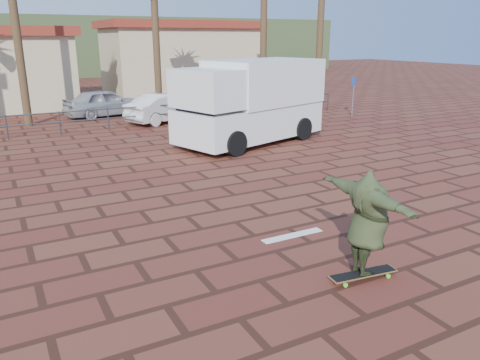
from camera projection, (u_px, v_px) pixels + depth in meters
name	position (u px, v px, depth m)	size (l,w,h in m)	color
ground	(236.00, 222.00, 10.37)	(120.00, 120.00, 0.00)	brown
paint_stripe	(293.00, 235.00, 9.67)	(1.40, 0.22, 0.01)	white
guardrail	(108.00, 115.00, 20.29)	(24.06, 0.06, 1.00)	#47494F
building_east	(180.00, 57.00, 33.47)	(10.60, 6.60, 5.00)	beige
hill_front	(27.00, 46.00, 51.68)	(70.00, 18.00, 6.00)	#384C28
longboard	(363.00, 274.00, 7.90)	(1.25, 0.42, 0.12)	olive
skateboarder	(367.00, 223.00, 7.63)	(2.22, 0.60, 1.80)	#323B20
campervan	(251.00, 100.00, 17.83)	(6.47, 4.18, 3.11)	white
car_silver	(105.00, 103.00, 24.01)	(1.67, 4.14, 1.41)	#A3A6AA
car_white	(167.00, 108.00, 22.50)	(1.44, 4.12, 1.36)	silver
street_sign	(354.00, 89.00, 23.80)	(0.38, 0.18, 1.97)	gray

